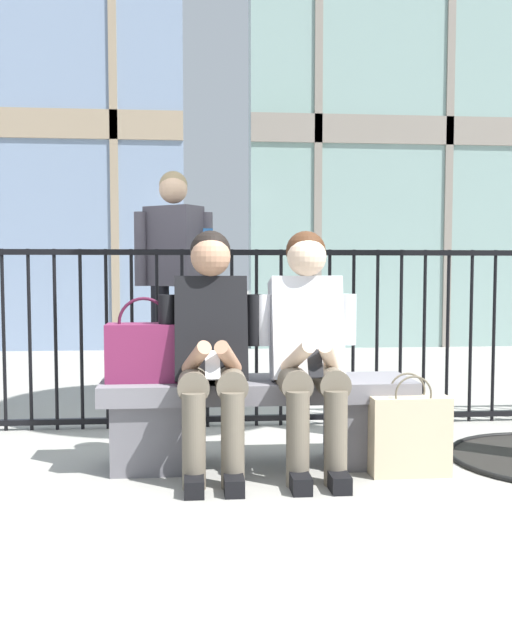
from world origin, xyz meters
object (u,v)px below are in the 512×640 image
handbag_on_bench (144,351)px  bystander_at_railing (174,272)px  seated_person_companion (308,343)px  seated_person_with_phone (211,344)px  shopping_bag (410,435)px  stone_bench (258,413)px

handbag_on_bench → bystander_at_railing: bystander_at_railing is taller
seated_person_companion → handbag_on_bench: bearing=171.8°
seated_person_with_phone → shopping_bag: seated_person_with_phone is taller
stone_bench → handbag_on_bench: bearing=-179.0°
shopping_bag → bystander_at_railing: bystander_at_railing is taller
seated_person_with_phone → seated_person_companion: 0.49m
seated_person_with_phone → stone_bench: bearing=27.9°
bystander_at_railing → seated_person_companion: bearing=-66.2°
stone_bench → seated_person_companion: seated_person_companion is taller
bystander_at_railing → handbag_on_bench: bearing=-94.6°
stone_bench → seated_person_with_phone: (-0.24, -0.13, 0.38)m
stone_bench → bystander_at_railing: size_ratio=0.94×
stone_bench → shopping_bag: (0.73, -0.25, -0.07)m
stone_bench → seated_person_with_phone: bearing=-152.1°
shopping_bag → bystander_at_railing: (-1.19, 1.72, 0.80)m
handbag_on_bench → shopping_bag: handbag_on_bench is taller
handbag_on_bench → bystander_at_railing: bearing=85.4°
seated_person_companion → handbag_on_bench: 0.83m
stone_bench → shopping_bag: size_ratio=3.17×
stone_bench → seated_person_with_phone: seated_person_with_phone is taller
shopping_bag → stone_bench: bearing=160.9°
shopping_bag → bystander_at_railing: 2.24m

